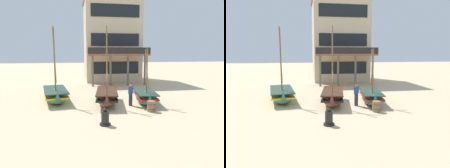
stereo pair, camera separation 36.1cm
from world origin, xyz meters
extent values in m
plane|color=#CCB78E|center=(0.00, 0.00, 0.00)|extent=(120.00, 120.00, 0.00)
ellipsoid|color=#427056|center=(2.37, 0.09, 0.46)|extent=(1.80, 3.60, 0.93)
cube|color=red|center=(2.37, 0.09, 0.58)|extent=(1.79, 3.47, 0.11)
cube|color=#243D2F|center=(2.37, 0.09, 0.89)|extent=(1.83, 3.54, 0.07)
cone|color=#427056|center=(2.14, -1.55, 0.88)|extent=(0.30, 0.30, 0.65)
cylinder|color=brown|center=(2.31, -0.34, 2.37)|extent=(0.10, 0.10, 3.43)
cylinder|color=brown|center=(2.31, -0.34, 2.62)|extent=(0.26, 1.40, 2.82)
cube|color=brown|center=(2.40, 0.35, 0.79)|extent=(1.28, 0.33, 0.06)
ellipsoid|color=#427056|center=(-4.33, 1.92, 0.49)|extent=(2.30, 4.63, 0.98)
cube|color=gold|center=(-4.33, 1.92, 0.61)|extent=(2.28, 4.45, 0.12)
cube|color=#243D2F|center=(-4.33, 1.92, 0.94)|extent=(2.33, 4.55, 0.07)
cone|color=#427056|center=(-4.00, -0.18, 0.93)|extent=(0.37, 0.37, 0.69)
cylinder|color=brown|center=(-4.24, 1.38, 3.14)|extent=(0.10, 0.10, 4.90)
cylinder|color=brown|center=(-4.24, 1.38, 3.71)|extent=(0.34, 1.71, 4.11)
cube|color=brown|center=(-4.38, 2.25, 0.83)|extent=(1.55, 0.40, 0.06)
ellipsoid|color=brown|center=(-0.50, 0.34, 0.52)|extent=(2.09, 4.41, 1.04)
cube|color=black|center=(-0.50, 0.34, 0.65)|extent=(2.08, 4.25, 0.12)
cube|color=#351E13|center=(-0.50, 0.34, 1.00)|extent=(2.12, 4.33, 0.07)
cone|color=brown|center=(-0.81, -1.67, 0.99)|extent=(0.33, 0.33, 0.73)
cylinder|color=brown|center=(-0.58, -0.18, 2.92)|extent=(0.10, 0.10, 4.37)
cylinder|color=brown|center=(-0.58, -0.18, 3.81)|extent=(0.28, 1.39, 3.78)
cube|color=brown|center=(-0.45, 0.66, 0.89)|extent=(1.39, 0.37, 0.06)
cylinder|color=#33333D|center=(1.11, -0.41, 0.44)|extent=(0.26, 0.26, 0.88)
cube|color=#2D4C99|center=(1.11, -0.41, 1.15)|extent=(0.40, 0.42, 0.54)
sphere|color=#A87A56|center=(1.11, -0.41, 1.54)|extent=(0.22, 0.22, 0.22)
cylinder|color=#2D2823|center=(1.11, -0.41, 1.66)|extent=(0.24, 0.24, 0.05)
cylinder|color=black|center=(-1.29, -4.17, 0.05)|extent=(0.59, 0.59, 0.10)
cylinder|color=black|center=(-1.29, -4.17, 0.43)|extent=(0.41, 0.41, 0.65)
sphere|color=black|center=(-1.29, -4.17, 0.82)|extent=(0.23, 0.23, 0.23)
cylinder|color=olive|center=(2.04, -2.10, 0.35)|extent=(0.52, 0.52, 0.70)
torus|color=black|center=(2.04, -2.10, 0.50)|extent=(0.56, 0.56, 0.03)
torus|color=black|center=(2.04, -2.10, 0.20)|extent=(0.56, 0.56, 0.03)
cube|color=beige|center=(2.21, 14.22, 5.12)|extent=(7.06, 6.19, 10.24)
cube|color=brown|center=(2.21, 14.22, 10.39)|extent=(7.34, 6.43, 0.30)
cube|color=black|center=(2.21, 11.09, 1.88)|extent=(5.93, 0.06, 1.50)
cube|color=black|center=(2.21, 11.09, 5.29)|extent=(5.93, 0.06, 1.50)
cube|color=black|center=(2.21, 11.09, 8.70)|extent=(5.93, 0.06, 1.50)
cube|color=brown|center=(2.21, 9.73, 3.51)|extent=(7.06, 2.79, 0.20)
cylinder|color=#666056|center=(-0.81, 8.75, 1.71)|extent=(0.24, 0.24, 3.41)
cylinder|color=#666056|center=(1.20, 8.75, 1.71)|extent=(0.24, 0.24, 3.41)
cylinder|color=#666056|center=(3.22, 8.75, 1.71)|extent=(0.24, 0.24, 3.41)
cylinder|color=#666056|center=(5.24, 8.75, 1.71)|extent=(0.24, 0.24, 3.41)
cube|color=black|center=(2.21, 8.39, 3.96)|extent=(7.06, 0.08, 0.70)
camera|label=1|loc=(-2.83, -14.98, 3.87)|focal=34.37mm
camera|label=2|loc=(-2.48, -15.04, 3.87)|focal=34.37mm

